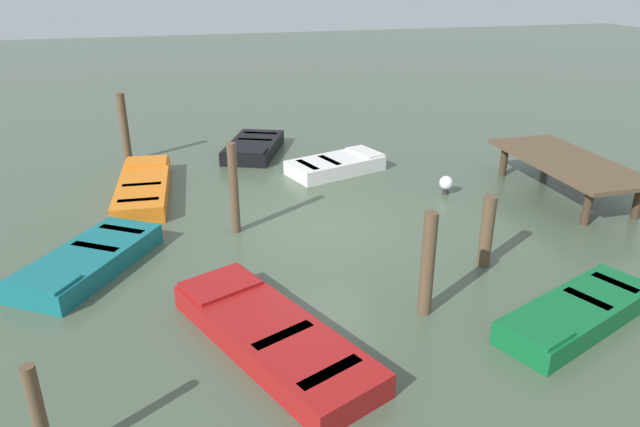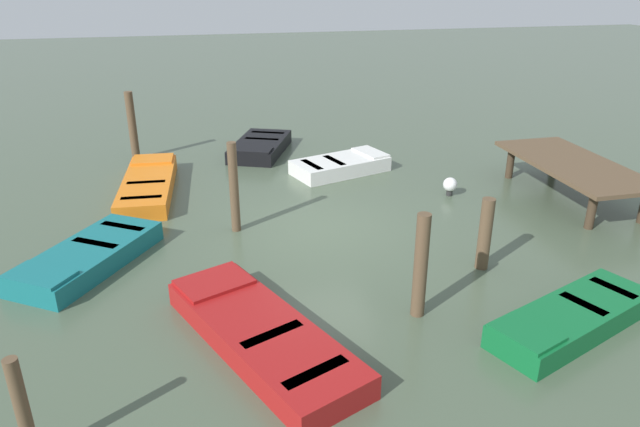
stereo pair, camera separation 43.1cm
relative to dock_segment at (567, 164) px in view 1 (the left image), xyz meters
The scene contains 14 objects.
ground_plane 6.66m from the dock_segment, 86.46° to the right, with size 80.00×80.00×0.00m, color #475642.
dock_segment is the anchor object (origin of this frame).
rowboat_orange 10.86m from the dock_segment, 104.70° to the right, with size 3.95×1.43×0.46m.
rowboat_green 6.28m from the dock_segment, 33.66° to the right, with size 2.18×3.36×0.46m.
rowboat_white 6.12m from the dock_segment, 121.63° to the right, with size 2.06×2.95×0.46m.
rowboat_teal 11.54m from the dock_segment, 83.98° to the right, with size 3.34×2.80×0.46m.
rowboat_black 9.11m from the dock_segment, 127.48° to the right, with size 3.11×2.35×0.46m.
rowboat_red 9.61m from the dock_segment, 61.84° to the right, with size 4.22×2.86×0.46m.
mooring_piling_center 8.46m from the dock_segment, 89.14° to the right, with size 0.20×0.20×2.04m, color brown.
mooring_piling_mid_left 4.88m from the dock_segment, 53.07° to the right, with size 0.25×0.25×1.46m, color brown.
mooring_piling_near_right 13.02m from the dock_segment, 61.32° to the right, with size 0.17×0.17×1.49m, color brown.
mooring_piling_far_right 12.41m from the dock_segment, 117.59° to the right, with size 0.24×0.24×2.06m, color brown.
mooring_piling_mid_right 7.13m from the dock_segment, 53.64° to the right, with size 0.23×0.23×1.86m, color brown.
marker_buoy 3.07m from the dock_segment, 105.93° to the right, with size 0.36×0.36×0.48m.
Camera 1 is at (11.66, -3.03, 5.53)m, focal length 32.81 mm.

